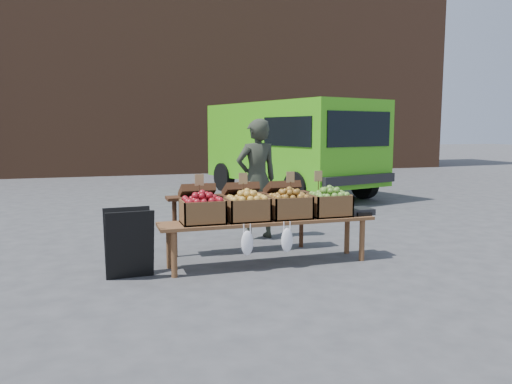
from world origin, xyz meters
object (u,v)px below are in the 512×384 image
object	(u,v)px
display_bench	(268,242)
crate_red_apples	(289,207)
delivery_van	(290,149)
crate_russet_pears	(247,209)
chalkboard_sign	(129,243)
crate_green_apples	(329,205)
back_table	(241,214)
weighing_scale	(358,211)
vendor	(257,179)
crate_golden_apples	(203,211)

from	to	relation	value
display_bench	crate_red_apples	size ratio (longest dim) A/B	5.40
delivery_van	crate_russet_pears	size ratio (longest dim) A/B	10.37
delivery_van	display_bench	bearing A→B (deg)	-129.53
chalkboard_sign	crate_russet_pears	xyz separation A→B (m)	(1.41, 0.05, 0.31)
crate_green_apples	crate_red_apples	bearing A→B (deg)	180.00
display_bench	crate_green_apples	world-z (taller)	crate_green_apples
back_table	crate_red_apples	size ratio (longest dim) A/B	4.20
delivery_van	crate_red_apples	world-z (taller)	delivery_van
crate_russet_pears	crate_red_apples	size ratio (longest dim) A/B	1.00
crate_russet_pears	weighing_scale	distance (m)	1.53
delivery_van	display_bench	world-z (taller)	delivery_van
weighing_scale	crate_red_apples	bearing A→B (deg)	180.00
display_bench	crate_russet_pears	distance (m)	0.51
crate_russet_pears	delivery_van	bearing A→B (deg)	64.00
vendor	crate_golden_apples	world-z (taller)	vendor
back_table	display_bench	xyz separation A→B (m)	(0.15, -0.72, -0.24)
crate_red_apples	crate_green_apples	world-z (taller)	same
display_bench	crate_russet_pears	size ratio (longest dim) A/B	5.40
delivery_van	vendor	xyz separation A→B (m)	(-2.41, -4.69, -0.25)
vendor	back_table	distance (m)	0.97
chalkboard_sign	crate_golden_apples	size ratio (longest dim) A/B	1.60
chalkboard_sign	back_table	world-z (taller)	back_table
chalkboard_sign	crate_russet_pears	size ratio (longest dim) A/B	1.60
chalkboard_sign	crate_green_apples	xyz separation A→B (m)	(2.51, 0.05, 0.31)
crate_russet_pears	weighing_scale	world-z (taller)	crate_russet_pears
crate_red_apples	chalkboard_sign	bearing A→B (deg)	-178.54
back_table	crate_golden_apples	xyz separation A→B (m)	(-0.67, -0.72, 0.19)
vendor	crate_green_apples	distance (m)	1.57
crate_red_apples	back_table	bearing A→B (deg)	120.62
vendor	back_table	world-z (taller)	vendor
crate_golden_apples	crate_red_apples	size ratio (longest dim) A/B	1.00
back_table	crate_russet_pears	distance (m)	0.75
display_bench	crate_red_apples	world-z (taller)	crate_red_apples
crate_russet_pears	weighing_scale	size ratio (longest dim) A/B	1.47
display_bench	crate_red_apples	bearing A→B (deg)	0.00
back_table	display_bench	bearing A→B (deg)	-78.14
crate_green_apples	back_table	bearing A→B (deg)	143.59
chalkboard_sign	back_table	bearing A→B (deg)	23.50
chalkboard_sign	display_bench	distance (m)	1.69
chalkboard_sign	display_bench	xyz separation A→B (m)	(1.68, 0.05, -0.12)
weighing_scale	vendor	bearing A→B (deg)	122.20
crate_green_apples	weighing_scale	xyz separation A→B (m)	(0.43, 0.00, -0.10)
delivery_van	back_table	distance (m)	6.19
vendor	delivery_van	bearing A→B (deg)	-125.05
delivery_van	crate_red_apples	size ratio (longest dim) A/B	10.37
crate_russet_pears	weighing_scale	xyz separation A→B (m)	(1.52, 0.00, -0.10)
vendor	display_bench	distance (m)	1.63
vendor	crate_russet_pears	distance (m)	1.60
delivery_van	back_table	world-z (taller)	delivery_van
back_table	crate_golden_apples	size ratio (longest dim) A/B	4.20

